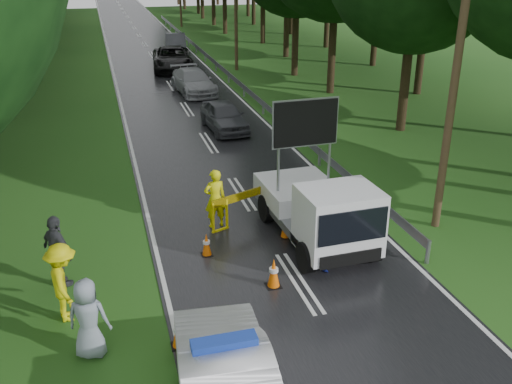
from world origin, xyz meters
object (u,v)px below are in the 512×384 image
object	(u,v)px
work_truck	(320,210)
queue_car_third	(172,59)
queue_car_first	(224,116)
police_sedan	(225,381)
queue_car_fourth	(176,43)
civilian	(333,241)
barrier	(246,199)
officer	(215,199)
queue_car_second	(193,82)

from	to	relation	value
work_truck	queue_car_third	world-z (taller)	work_truck
work_truck	queue_car_first	world-z (taller)	work_truck
police_sedan	queue_car_first	size ratio (longest dim) A/B	1.20
work_truck	queue_car_fourth	world-z (taller)	work_truck
work_truck	civilian	distance (m)	1.44
civilian	barrier	bearing A→B (deg)	73.72
officer	civilian	size ratio (longest dim) A/B	1.18
civilian	queue_car_third	distance (m)	28.61
barrier	queue_car_second	xyz separation A→B (m)	(1.42, 17.89, -0.11)
queue_car_first	queue_car_fourth	size ratio (longest dim) A/B	0.86
queue_car_second	queue_car_fourth	bearing A→B (deg)	80.61
queue_car_second	queue_car_first	bearing A→B (deg)	-94.60
barrier	queue_car_fourth	size ratio (longest dim) A/B	0.51
officer	queue_car_third	distance (m)	25.45
queue_car_fourth	queue_car_second	bearing A→B (deg)	-87.70
queue_car_first	queue_car_fourth	bearing A→B (deg)	83.95
barrier	queue_car_first	xyz separation A→B (m)	(1.52, 9.97, -0.12)
work_truck	queue_car_second	world-z (taller)	work_truck
queue_car_fourth	queue_car_third	bearing A→B (deg)	-93.35
work_truck	queue_car_first	bearing A→B (deg)	88.48
officer	queue_car_second	distance (m)	18.09
officer	queue_car_first	world-z (taller)	officer
work_truck	officer	bearing A→B (deg)	142.94
work_truck	queue_car_third	xyz separation A→B (m)	(-0.48, 27.20, -0.25)
barrier	officer	world-z (taller)	officer
police_sedan	barrier	world-z (taller)	police_sedan
barrier	queue_car_fourth	world-z (taller)	queue_car_fourth
queue_car_third	civilian	bearing A→B (deg)	-83.96
barrier	queue_car_first	bearing A→B (deg)	58.65
officer	queue_car_fourth	size ratio (longest dim) A/B	0.40
queue_car_fourth	queue_car_first	bearing A→B (deg)	-86.04
officer	work_truck	bearing A→B (deg)	137.56
police_sedan	officer	world-z (taller)	officer
police_sedan	barrier	size ratio (longest dim) A/B	2.00
officer	queue_car_third	world-z (taller)	officer
queue_car_third	queue_car_first	bearing A→B (deg)	-83.39
police_sedan	queue_car_third	world-z (taller)	police_sedan
officer	queue_car_second	world-z (taller)	officer
police_sedan	queue_car_fourth	distance (m)	40.80
barrier	queue_car_second	distance (m)	17.94
police_sedan	queue_car_third	size ratio (longest dim) A/B	0.82
queue_car_first	queue_car_second	distance (m)	7.92
police_sedan	queue_car_first	world-z (taller)	police_sedan
officer	civilian	distance (m)	4.10
work_truck	barrier	xyz separation A→B (m)	(-1.68, 1.89, -0.26)
police_sedan	barrier	bearing A→B (deg)	-102.30
barrier	civilian	world-z (taller)	civilian
police_sedan	queue_car_second	world-z (taller)	police_sedan
police_sedan	queue_car_fourth	size ratio (longest dim) A/B	1.03
work_truck	barrier	distance (m)	2.54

